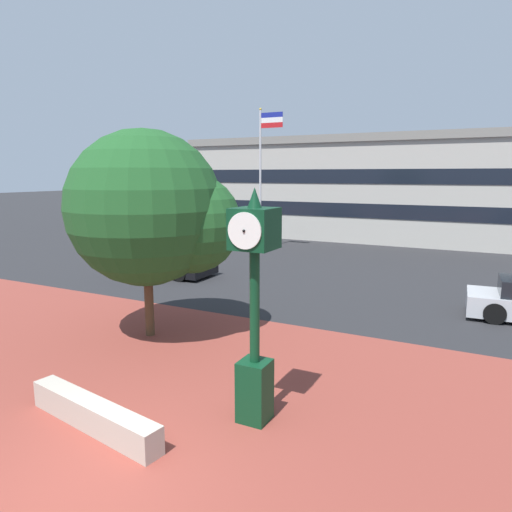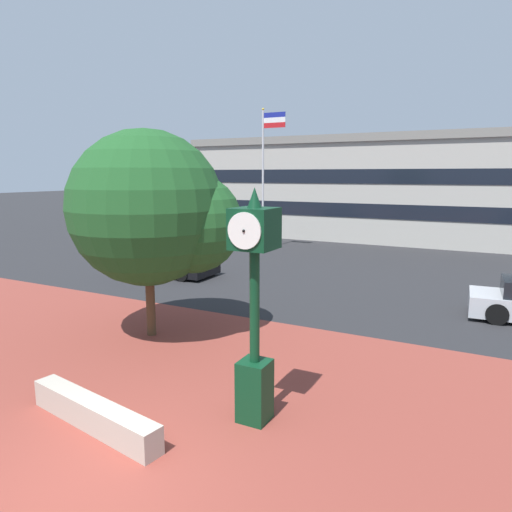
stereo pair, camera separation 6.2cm
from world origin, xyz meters
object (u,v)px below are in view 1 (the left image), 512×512
street_clock (255,304)px  car_street_near (166,262)px  flagpole_primary (262,169)px  civic_building (382,186)px  plaza_tree (155,212)px

street_clock → car_street_near: 13.10m
flagpole_primary → street_clock: bearing=-64.1°
street_clock → flagpole_primary: bearing=115.5°
flagpole_primary → civic_building: (4.20, 12.61, -1.22)m
plaza_tree → flagpole_primary: flagpole_primary is taller
street_clock → plaza_tree: bearing=147.2°
street_clock → plaza_tree: size_ratio=0.75×
car_street_near → flagpole_primary: (0.80, 8.07, 4.11)m
car_street_near → flagpole_primary: 9.09m
flagpole_primary → car_street_near: bearing=-95.6°
plaza_tree → street_clock: bearing=-32.5°
plaza_tree → flagpole_primary: size_ratio=0.69×
plaza_tree → car_street_near: 8.46m
plaza_tree → flagpole_primary: (-3.96, 14.46, 1.25)m
car_street_near → civic_building: size_ratio=0.17×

